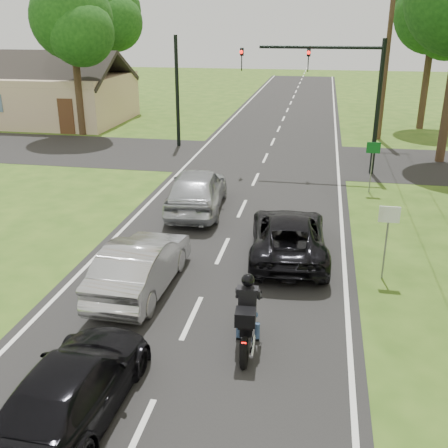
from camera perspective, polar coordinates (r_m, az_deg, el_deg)
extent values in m
plane|color=#305317|center=(12.86, -3.52, -10.15)|extent=(140.00, 140.00, 0.00)
cube|color=black|center=(21.86, 2.78, 3.42)|extent=(8.00, 100.00, 0.01)
cube|color=black|center=(27.59, 4.52, 7.16)|extent=(60.00, 7.00, 0.01)
torus|color=black|center=(12.27, 2.80, -10.07)|extent=(0.17, 0.63, 0.63)
torus|color=black|center=(11.09, 2.20, -13.86)|extent=(0.19, 0.69, 0.68)
cube|color=black|center=(11.60, 2.58, -10.44)|extent=(0.32, 0.91, 0.28)
sphere|color=black|center=(11.71, 2.69, -9.13)|extent=(0.32, 0.32, 0.32)
cube|color=black|center=(11.23, 2.45, -10.58)|extent=(0.35, 0.54, 0.09)
cube|color=#FF0C07|center=(10.83, 2.18, -12.87)|extent=(0.10, 0.03, 0.05)
cylinder|color=silver|center=(11.32, 3.12, -13.17)|extent=(0.13, 0.76, 0.09)
cylinder|color=black|center=(11.79, 2.78, -7.95)|extent=(0.59, 0.07, 0.03)
cube|color=black|center=(10.84, 2.35, -10.09)|extent=(0.44, 0.40, 0.30)
cube|color=black|center=(11.18, 2.57, -8.30)|extent=(0.39, 0.23, 0.57)
sphere|color=black|center=(11.03, 2.63, -6.12)|extent=(0.28, 0.28, 0.28)
cylinder|color=navy|center=(11.96, 1.60, -11.50)|extent=(0.12, 0.12, 0.43)
cylinder|color=navy|center=(11.94, 3.64, -11.62)|extent=(0.12, 0.12, 0.43)
imported|color=black|center=(15.83, 7.03, -1.24)|extent=(2.60, 4.96, 1.33)
imported|color=#AFB0B4|center=(13.92, -9.02, -4.41)|extent=(1.62, 4.35, 1.42)
imported|color=#AEB2B7|center=(19.55, -2.96, 3.79)|extent=(2.34, 4.96, 1.64)
imported|color=black|center=(10.11, -16.05, -16.57)|extent=(1.82, 4.26, 1.23)
cylinder|color=black|center=(25.02, 16.38, 11.93)|extent=(0.20, 0.20, 6.00)
cylinder|color=black|center=(24.65, 10.46, 18.39)|extent=(5.40, 0.14, 0.14)
imported|color=black|center=(24.69, 9.16, 17.19)|extent=(0.16, 0.36, 1.00)
imported|color=black|center=(24.96, 1.94, 17.47)|extent=(0.16, 0.36, 1.00)
sphere|color=#FF0C07|center=(24.49, 9.20, 17.93)|extent=(0.16, 0.16, 0.16)
sphere|color=#FF0C07|center=(24.77, 1.89, 18.21)|extent=(0.16, 0.16, 0.16)
cylinder|color=black|center=(29.94, -5.11, 14.09)|extent=(0.20, 0.20, 6.00)
cylinder|color=#4F3824|center=(32.85, 17.36, 17.40)|extent=(0.28, 0.28, 10.00)
cylinder|color=slate|center=(14.89, 17.18, -2.22)|extent=(0.05, 0.05, 2.00)
cube|color=silver|center=(14.54, 17.57, 0.99)|extent=(0.55, 0.04, 0.45)
cylinder|color=slate|center=(22.46, 15.73, 5.78)|extent=(0.05, 0.05, 2.00)
cube|color=#0C591E|center=(22.22, 15.96, 7.99)|extent=(0.55, 0.04, 0.45)
cylinder|color=#332316|center=(37.35, 21.14, 14.56)|extent=(0.44, 0.44, 6.44)
sphere|color=#123A10|center=(37.19, 21.98, 20.51)|extent=(4.95, 4.95, 4.95)
cylinder|color=#332316|center=(34.19, -15.60, 14.44)|extent=(0.44, 0.44, 6.16)
sphere|color=#123A10|center=(34.00, -16.26, 20.69)|extent=(4.80, 4.80, 4.80)
sphere|color=#123A10|center=(33.08, -15.31, 19.45)|extent=(3.84, 3.84, 3.84)
cylinder|color=#332316|center=(44.08, -12.35, 16.45)|extent=(0.44, 0.44, 6.72)
sphere|color=#123A10|center=(43.96, -12.79, 21.75)|extent=(5.40, 5.40, 5.40)
sphere|color=#123A10|center=(42.94, -11.90, 20.71)|extent=(4.32, 4.32, 4.32)
cube|color=#C3AF87|center=(39.71, -18.22, 12.86)|extent=(10.00, 8.00, 3.20)
cube|color=black|center=(37.76, -20.04, 15.49)|extent=(10.20, 4.00, 2.29)
cube|color=black|center=(41.26, -17.23, 16.20)|extent=(10.20, 4.00, 2.29)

